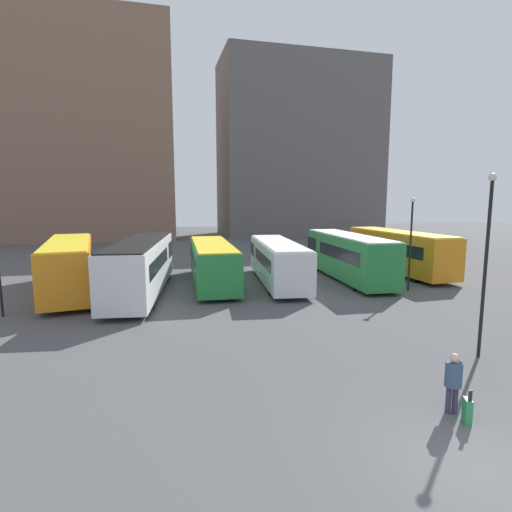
% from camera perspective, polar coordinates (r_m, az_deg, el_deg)
% --- Properties ---
extents(ground_plane, '(160.00, 160.00, 0.00)m').
position_cam_1_polar(ground_plane, '(10.81, 29.55, -25.26)').
color(ground_plane, '#4C4C4F').
extents(building_block_left, '(29.25, 14.66, 30.50)m').
position_cam_1_polar(building_block_left, '(65.57, -25.41, 15.63)').
color(building_block_left, '#7F604C').
rests_on(building_block_left, ground_plane).
extents(building_block_right, '(25.54, 12.46, 27.76)m').
position_cam_1_polar(building_block_right, '(68.35, 6.14, 14.83)').
color(building_block_right, '#5B5656').
rests_on(building_block_right, ground_plane).
extents(bus_0, '(4.16, 11.82, 3.23)m').
position_cam_1_polar(bus_0, '(27.46, -25.13, -1.08)').
color(bus_0, orange).
rests_on(bus_0, ground_plane).
extents(bus_1, '(4.17, 12.57, 3.30)m').
position_cam_1_polar(bus_1, '(25.53, -16.05, -1.18)').
color(bus_1, silver).
rests_on(bus_1, ground_plane).
extents(bus_2, '(3.13, 10.92, 2.84)m').
position_cam_1_polar(bus_2, '(27.43, -6.29, -0.82)').
color(bus_2, '#237A38').
rests_on(bus_2, ground_plane).
extents(bus_3, '(3.67, 11.07, 2.91)m').
position_cam_1_polar(bus_3, '(27.55, 3.08, -0.65)').
color(bus_3, silver).
rests_on(bus_3, ground_plane).
extents(bus_4, '(3.19, 11.46, 3.26)m').
position_cam_1_polar(bus_4, '(29.77, 12.93, 0.16)').
color(bus_4, '#237A38').
rests_on(bus_4, ground_plane).
extents(bus_5, '(2.71, 11.34, 3.30)m').
position_cam_1_polar(bus_5, '(33.49, 19.54, 0.79)').
color(bus_5, orange).
rests_on(bus_5, ground_plane).
extents(traveler, '(0.57, 0.57, 1.69)m').
position_cam_1_polar(traveler, '(12.40, 26.36, -15.35)').
color(traveler, '#382D4C').
rests_on(traveler, ground_plane).
extents(suitcase, '(0.28, 0.37, 0.95)m').
position_cam_1_polar(suitcase, '(12.36, 27.96, -18.95)').
color(suitcase, '#28844C').
rests_on(suitcase, ground_plane).
extents(lamp_post_0, '(0.28, 0.28, 5.88)m').
position_cam_1_polar(lamp_post_0, '(26.81, 21.25, 2.57)').
color(lamp_post_0, black).
rests_on(lamp_post_0, ground_plane).
extents(lamp_post_3, '(0.28, 0.28, 6.67)m').
position_cam_1_polar(lamp_post_3, '(16.39, 30.06, 0.31)').
color(lamp_post_3, black).
rests_on(lamp_post_3, ground_plane).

